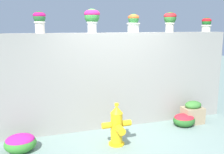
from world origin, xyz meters
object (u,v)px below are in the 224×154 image
potted_plant_1 (40,20)px  planter_box (193,113)px  fire_hydrant (117,126)px  flower_bush_right (184,120)px  flower_bush_left (20,142)px  potted_plant_4 (170,19)px  potted_plant_2 (92,17)px  potted_plant_3 (133,22)px  potted_plant_5 (206,24)px

potted_plant_1 → planter_box: potted_plant_1 is taller
fire_hydrant → flower_bush_right: bearing=13.0°
flower_bush_left → potted_plant_4: bearing=11.8°
potted_plant_2 → flower_bush_left: 2.69m
flower_bush_right → planter_box: planter_box is taller
potted_plant_2 → flower_bush_right: (1.89, -0.55, -2.18)m
potted_plant_4 → fire_hydrant: size_ratio=0.56×
planter_box → potted_plant_3: bearing=157.3°
flower_bush_left → planter_box: planter_box is taller
flower_bush_right → planter_box: (0.28, 0.09, 0.10)m
potted_plant_5 → flower_bush_left: potted_plant_5 is taller
potted_plant_4 → potted_plant_3: bearing=178.9°
potted_plant_5 → flower_bush_right: (-0.88, -0.59, -2.06)m
potted_plant_2 → flower_bush_right: bearing=-16.3°
potted_plant_3 → flower_bush_right: (0.97, -0.61, -2.08)m
potted_plant_2 → potted_plant_3: size_ratio=1.21×
potted_plant_4 → flower_bush_right: 2.24m
potted_plant_1 → flower_bush_left: (-0.47, -0.67, -2.10)m
potted_plant_2 → potted_plant_5: potted_plant_2 is taller
flower_bush_right → potted_plant_2: bearing=163.7°
potted_plant_4 → potted_plant_5: potted_plant_4 is taller
potted_plant_4 → flower_bush_left: 3.96m
planter_box → fire_hydrant: bearing=-166.3°
potted_plant_1 → potted_plant_4: bearing=0.3°
potted_plant_4 → fire_hydrant: potted_plant_4 is taller
potted_plant_3 → potted_plant_1: bearing=-179.1°
potted_plant_2 → potted_plant_3: potted_plant_2 is taller
potted_plant_2 → planter_box: 3.04m
potted_plant_5 → flower_bush_right: potted_plant_5 is taller
flower_bush_right → planter_box: size_ratio=0.94×
potted_plant_3 → flower_bush_left: size_ratio=0.72×
potted_plant_3 → planter_box: bearing=-22.7°
potted_plant_5 → flower_bush_right: size_ratio=0.69×
potted_plant_3 → planter_box: (1.25, -0.52, -1.98)m
potted_plant_3 → potted_plant_5: (1.85, -0.02, -0.03)m
fire_hydrant → flower_bush_left: 1.71m
potted_plant_2 → potted_plant_5: (2.77, 0.04, -0.12)m
potted_plant_2 → fire_hydrant: 2.19m
potted_plant_5 → fire_hydrant: (-2.58, -0.99, -1.84)m
fire_hydrant → potted_plant_5: bearing=21.0°
potted_plant_4 → potted_plant_5: size_ratio=1.34×
flower_bush_right → fire_hydrant: bearing=-167.0°
potted_plant_4 → potted_plant_1: bearing=-179.7°
potted_plant_2 → flower_bush_right: potted_plant_2 is taller
flower_bush_left → potted_plant_1: bearing=55.0°
fire_hydrant → planter_box: bearing=13.7°
potted_plant_2 → planter_box: bearing=-12.1°
potted_plant_2 → potted_plant_5: 2.78m
fire_hydrant → potted_plant_1: bearing=141.1°
potted_plant_5 → fire_hydrant: bearing=-159.0°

